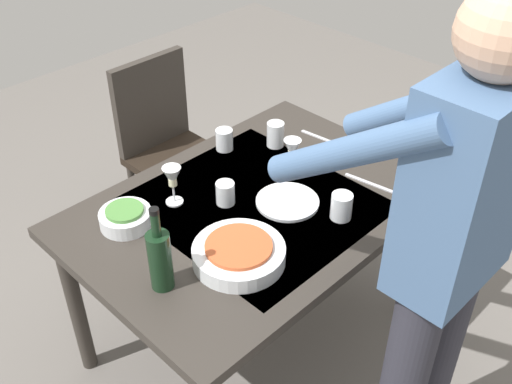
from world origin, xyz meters
TOP-DOWN VIEW (x-y plane):
  - ground_plane at (0.00, 0.00)m, footprint 6.00×6.00m
  - dining_table at (0.00, 0.00)m, footprint 1.31×0.92m
  - chair_near at (-0.23, -0.84)m, footprint 0.40×0.40m
  - person_server at (0.00, 0.72)m, footprint 0.42×0.61m
  - wine_bottle at (0.49, 0.09)m, footprint 0.07×0.07m
  - wine_glass_left at (0.20, -0.21)m, footprint 0.07×0.07m
  - wine_glass_right at (-0.23, -0.04)m, footprint 0.07×0.07m
  - water_cup_near_left at (0.08, -0.08)m, footprint 0.07×0.07m
  - water_cup_near_right at (-0.17, -0.35)m, footprint 0.07×0.07m
  - water_cup_far_left at (-0.15, 0.27)m, footprint 0.08×0.08m
  - water_cup_far_right at (-0.34, -0.22)m, footprint 0.07×0.07m
  - serving_bowl_pasta at (0.25, 0.18)m, footprint 0.30×0.30m
  - side_bowl_salad at (0.40, -0.23)m, footprint 0.18×0.18m
  - dinner_plate_near at (-0.08, 0.08)m, footprint 0.23×0.23m
  - table_knife at (-0.39, 0.22)m, footprint 0.04×0.20m
  - table_fork at (-0.51, -0.13)m, footprint 0.03×0.18m

SIDE VIEW (x-z plane):
  - ground_plane at x=0.00m, z-range 0.00..0.00m
  - chair_near at x=-0.23m, z-range 0.07..0.98m
  - dining_table at x=0.00m, z-range 0.28..1.01m
  - table_knife at x=-0.39m, z-range 0.73..0.73m
  - table_fork at x=-0.51m, z-range 0.73..0.73m
  - dinner_plate_near at x=-0.08m, z-range 0.73..0.74m
  - serving_bowl_pasta at x=0.25m, z-range 0.73..0.80m
  - side_bowl_salad at x=0.40m, z-range 0.73..0.80m
  - water_cup_near_left at x=0.08m, z-range 0.73..0.81m
  - water_cup_near_right at x=-0.17m, z-range 0.73..0.82m
  - water_cup_far_left at x=-0.15m, z-range 0.73..0.83m
  - water_cup_far_right at x=-0.34m, z-range 0.73..0.83m
  - wine_glass_left at x=0.20m, z-range 0.76..0.91m
  - wine_glass_right at x=-0.23m, z-range 0.76..0.91m
  - wine_bottle at x=0.49m, z-range 0.69..0.99m
  - person_server at x=0.00m, z-range 0.12..1.81m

